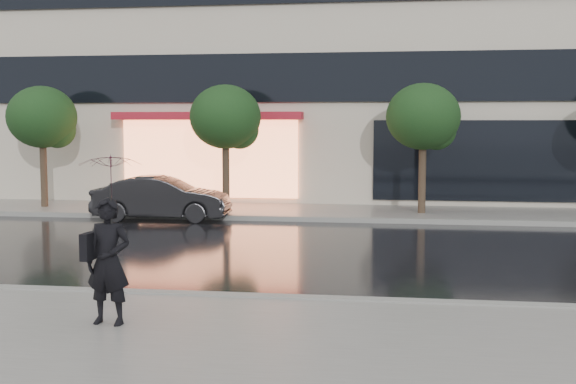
# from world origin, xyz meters

# --- Properties ---
(ground) EXTENTS (120.00, 120.00, 0.00)m
(ground) POSITION_xyz_m (0.00, 0.00, 0.00)
(ground) COLOR black
(ground) RESTS_ON ground
(sidewalk_near) EXTENTS (60.00, 4.50, 0.12)m
(sidewalk_near) POSITION_xyz_m (0.00, -3.25, 0.06)
(sidewalk_near) COLOR slate
(sidewalk_near) RESTS_ON ground
(sidewalk_far) EXTENTS (60.00, 3.50, 0.12)m
(sidewalk_far) POSITION_xyz_m (0.00, 10.25, 0.06)
(sidewalk_far) COLOR slate
(sidewalk_far) RESTS_ON ground
(curb_near) EXTENTS (60.00, 0.25, 0.14)m
(curb_near) POSITION_xyz_m (0.00, -1.00, 0.07)
(curb_near) COLOR gray
(curb_near) RESTS_ON ground
(curb_far) EXTENTS (60.00, 0.25, 0.14)m
(curb_far) POSITION_xyz_m (0.00, 8.50, 0.07)
(curb_far) COLOR gray
(curb_far) RESTS_ON ground
(tree_far_west) EXTENTS (2.20, 2.20, 3.99)m
(tree_far_west) POSITION_xyz_m (-8.94, 10.03, 2.92)
(tree_far_west) COLOR #33261C
(tree_far_west) RESTS_ON ground
(tree_mid_west) EXTENTS (2.20, 2.20, 3.99)m
(tree_mid_west) POSITION_xyz_m (-2.94, 10.03, 2.92)
(tree_mid_west) COLOR #33261C
(tree_mid_west) RESTS_ON ground
(tree_mid_east) EXTENTS (2.20, 2.20, 3.99)m
(tree_mid_east) POSITION_xyz_m (3.06, 10.03, 2.92)
(tree_mid_east) COLOR #33261C
(tree_mid_east) RESTS_ON ground
(parked_car) EXTENTS (3.96, 1.58, 1.28)m
(parked_car) POSITION_xyz_m (-4.47, 8.14, 0.64)
(parked_car) COLOR black
(parked_car) RESTS_ON ground
(pedestrian_with_umbrella) EXTENTS (0.89, 0.91, 2.28)m
(pedestrian_with_umbrella) POSITION_xyz_m (-1.63, -2.82, 1.54)
(pedestrian_with_umbrella) COLOR black
(pedestrian_with_umbrella) RESTS_ON sidewalk_near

